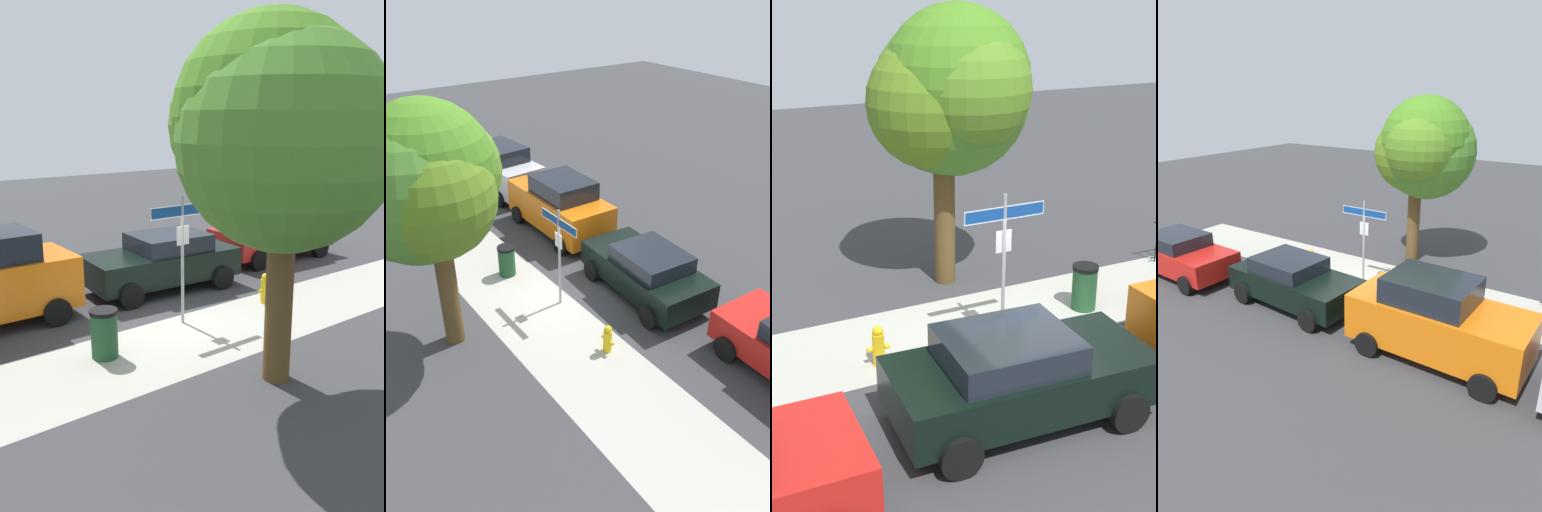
{
  "view_description": "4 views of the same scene",
  "coord_description": "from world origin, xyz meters",
  "views": [
    {
      "loc": [
        6.46,
        9.45,
        4.56
      ],
      "look_at": [
        -0.73,
        0.08,
        1.43
      ],
      "focal_mm": 36.85,
      "sensor_mm": 36.0,
      "label": 1
    },
    {
      "loc": [
        -10.21,
        6.9,
        8.5
      ],
      "look_at": [
        -0.73,
        0.14,
        1.72
      ],
      "focal_mm": 35.22,
      "sensor_mm": 36.0,
      "label": 2
    },
    {
      "loc": [
        -6.0,
        -9.67,
        6.32
      ],
      "look_at": [
        -0.91,
        0.65,
        1.8
      ],
      "focal_mm": 47.46,
      "sensor_mm": 36.0,
      "label": 3
    },
    {
      "loc": [
        7.1,
        -11.07,
        6.34
      ],
      "look_at": [
        -0.53,
        0.07,
        1.13
      ],
      "focal_mm": 30.71,
      "sensor_mm": 36.0,
      "label": 4
    }
  ],
  "objects": [
    {
      "name": "street_sign",
      "position": [
        -0.21,
        0.4,
        2.07
      ],
      "size": [
        1.64,
        0.07,
        2.95
      ],
      "color": "#9EA0A5",
      "rests_on": "ground_plane"
    },
    {
      "name": "car_red",
      "position": [
        -6.05,
        -2.45,
        0.8
      ],
      "size": [
        4.13,
        2.15,
        1.54
      ],
      "rotation": [
        0.0,
        0.0,
        -0.03
      ],
      "color": "red",
      "rests_on": "ground_plane"
    },
    {
      "name": "ground_plane",
      "position": [
        0.0,
        0.0,
        0.0
      ],
      "size": [
        60.0,
        60.0,
        0.0
      ],
      "primitive_type": "plane",
      "color": "#38383A"
    },
    {
      "name": "car_black",
      "position": [
        -1.25,
        -1.93,
        0.79
      ],
      "size": [
        4.21,
        2.29,
        1.52
      ],
      "rotation": [
        0.0,
        0.0,
        -0.06
      ],
      "color": "black",
      "rests_on": "ground_plane"
    },
    {
      "name": "fire_hydrant",
      "position": [
        -2.65,
        0.6,
        0.38
      ],
      "size": [
        0.42,
        0.22,
        0.78
      ],
      "color": "yellow",
      "rests_on": "ground_plane"
    },
    {
      "name": "trash_bin",
      "position": [
        2.05,
        0.9,
        0.49
      ],
      "size": [
        0.55,
        0.55,
        0.98
      ],
      "color": "#1E4C28",
      "rests_on": "ground_plane"
    },
    {
      "name": "shade_tree",
      "position": [
        0.24,
        3.57,
        4.3
      ],
      "size": [
        3.65,
        3.77,
        6.14
      ],
      "color": "brown",
      "rests_on": "ground_plane"
    },
    {
      "name": "sidewalk_strip",
      "position": [
        2.0,
        1.3,
        0.0
      ],
      "size": [
        24.0,
        2.6,
        0.0
      ],
      "primitive_type": "cube",
      "color": "#A9A69A",
      "rests_on": "ground_plane"
    }
  ]
}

